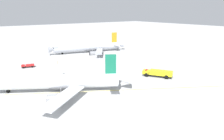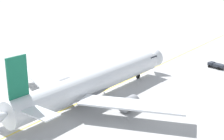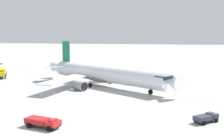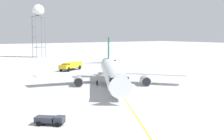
# 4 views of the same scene
# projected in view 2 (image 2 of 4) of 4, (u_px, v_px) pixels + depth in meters

# --- Properties ---
(ground_plane) EXTENTS (600.00, 600.00, 0.00)m
(ground_plane) POSITION_uv_depth(u_px,v_px,m) (73.00, 104.00, 54.00)
(ground_plane) COLOR #B2B2B2
(airliner_main) EXTENTS (31.83, 38.37, 11.00)m
(airliner_main) POSITION_uv_depth(u_px,v_px,m) (94.00, 83.00, 55.61)
(airliner_main) COLOR silver
(airliner_main) RESTS_ON ground_plane
(baggage_truck_truck) EXTENTS (3.87, 3.86, 1.22)m
(baggage_truck_truck) POSITION_uv_depth(u_px,v_px,m) (216.00, 65.00, 74.83)
(baggage_truck_truck) COLOR #232326
(baggage_truck_truck) RESTS_ON ground_plane
(taxiway_centreline) EXTENTS (92.54, 159.67, 0.01)m
(taxiway_centreline) POSITION_uv_depth(u_px,v_px,m) (104.00, 91.00, 60.18)
(taxiway_centreline) COLOR yellow
(taxiway_centreline) RESTS_ON ground_plane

